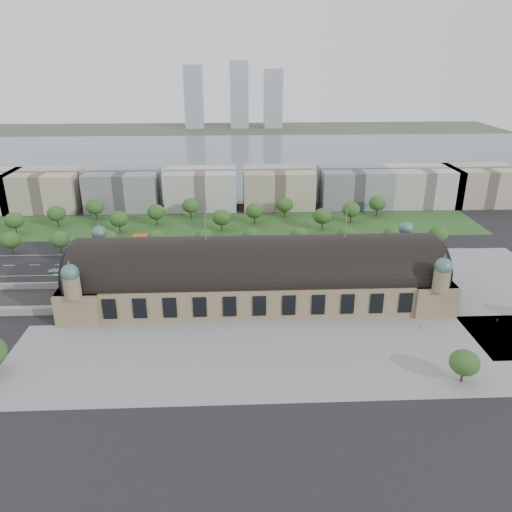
{
  "coord_description": "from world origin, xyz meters",
  "views": [
    {
      "loc": [
        -8.52,
        -184.12,
        93.33
      ],
      "look_at": [
        0.12,
        10.47,
        14.0
      ],
      "focal_mm": 35.0,
      "sensor_mm": 36.0,
      "label": 1
    }
  ],
  "objects_px": {
    "parked_car_3": "(108,274)",
    "parked_car_6": "(202,272)",
    "traffic_car_0": "(53,271)",
    "traffic_car_2": "(96,270)",
    "traffic_car_1": "(112,258)",
    "bus_east": "(287,263)",
    "pedestrian_2": "(497,320)",
    "pedestrian_0": "(420,327)",
    "traffic_car_4": "(286,269)",
    "parked_car_2": "(93,277)",
    "parked_car_5": "(188,276)",
    "petrol_station": "(149,238)",
    "parked_car_4": "(121,277)",
    "bus_mid": "(284,262)",
    "parked_car_1": "(100,277)",
    "parked_car_0": "(93,277)",
    "bus_west": "(201,264)",
    "traffic_car_5": "(301,257)",
    "traffic_car_6": "(441,261)",
    "traffic_car_3": "(162,260)"
  },
  "relations": [
    {
      "from": "parked_car_3",
      "to": "parked_car_6",
      "type": "bearing_deg",
      "value": 56.26
    },
    {
      "from": "pedestrian_2",
      "to": "parked_car_1",
      "type": "bearing_deg",
      "value": 69.45
    },
    {
      "from": "petrol_station",
      "to": "traffic_car_0",
      "type": "distance_m",
      "value": 52.77
    },
    {
      "from": "parked_car_0",
      "to": "parked_car_1",
      "type": "distance_m",
      "value": 3.44
    },
    {
      "from": "petrol_station",
      "to": "parked_car_2",
      "type": "xyz_separation_m",
      "value": [
        -18.42,
        -43.44,
        -2.3
      ]
    },
    {
      "from": "petrol_station",
      "to": "pedestrian_0",
      "type": "distance_m",
      "value": 146.28
    },
    {
      "from": "traffic_car_0",
      "to": "traffic_car_4",
      "type": "bearing_deg",
      "value": 93.98
    },
    {
      "from": "parked_car_3",
      "to": "pedestrian_2",
      "type": "distance_m",
      "value": 163.43
    },
    {
      "from": "petrol_station",
      "to": "parked_car_4",
      "type": "bearing_deg",
      "value": -97.75
    },
    {
      "from": "traffic_car_4",
      "to": "parked_car_5",
      "type": "xyz_separation_m",
      "value": [
        -44.97,
        -6.08,
        0.02
      ]
    },
    {
      "from": "parked_car_2",
      "to": "parked_car_3",
      "type": "height_order",
      "value": "parked_car_3"
    },
    {
      "from": "traffic_car_6",
      "to": "parked_car_2",
      "type": "relative_size",
      "value": 1.29
    },
    {
      "from": "parked_car_1",
      "to": "bus_mid",
      "type": "xyz_separation_m",
      "value": [
        83.12,
        10.69,
        1.08
      ]
    },
    {
      "from": "traffic_car_0",
      "to": "traffic_car_2",
      "type": "distance_m",
      "value": 19.38
    },
    {
      "from": "traffic_car_0",
      "to": "parked_car_0",
      "type": "relative_size",
      "value": 0.99
    },
    {
      "from": "traffic_car_2",
      "to": "traffic_car_1",
      "type": "bearing_deg",
      "value": 166.74
    },
    {
      "from": "parked_car_4",
      "to": "traffic_car_6",
      "type": "bearing_deg",
      "value": 71.52
    },
    {
      "from": "bus_east",
      "to": "parked_car_5",
      "type": "bearing_deg",
      "value": 100.8
    },
    {
      "from": "parked_car_0",
      "to": "pedestrian_0",
      "type": "relative_size",
      "value": 2.51
    },
    {
      "from": "parked_car_3",
      "to": "bus_mid",
      "type": "height_order",
      "value": "bus_mid"
    },
    {
      "from": "parked_car_1",
      "to": "pedestrian_0",
      "type": "relative_size",
      "value": 2.88
    },
    {
      "from": "traffic_car_3",
      "to": "bus_east",
      "type": "xyz_separation_m",
      "value": [
        60.09,
        -8.36,
        0.8
      ]
    },
    {
      "from": "pedestrian_0",
      "to": "pedestrian_2",
      "type": "distance_m",
      "value": 30.96
    },
    {
      "from": "parked_car_2",
      "to": "pedestrian_0",
      "type": "distance_m",
      "value": 140.05
    },
    {
      "from": "bus_mid",
      "to": "bus_west",
      "type": "bearing_deg",
      "value": 86.46
    },
    {
      "from": "parked_car_5",
      "to": "pedestrian_0",
      "type": "relative_size",
      "value": 2.7
    },
    {
      "from": "pedestrian_0",
      "to": "traffic_car_1",
      "type": "bearing_deg",
      "value": 128.2
    },
    {
      "from": "parked_car_1",
      "to": "bus_mid",
      "type": "relative_size",
      "value": 0.41
    },
    {
      "from": "traffic_car_0",
      "to": "traffic_car_5",
      "type": "bearing_deg",
      "value": 100.76
    },
    {
      "from": "traffic_car_0",
      "to": "parked_car_1",
      "type": "height_order",
      "value": "traffic_car_0"
    },
    {
      "from": "traffic_car_0",
      "to": "pedestrian_0",
      "type": "xyz_separation_m",
      "value": [
        150.77,
        -57.66,
        0.14
      ]
    },
    {
      "from": "parked_car_4",
      "to": "parked_car_6",
      "type": "height_order",
      "value": "parked_car_4"
    },
    {
      "from": "bus_mid",
      "to": "bus_east",
      "type": "height_order",
      "value": "bus_mid"
    },
    {
      "from": "bus_east",
      "to": "pedestrian_2",
      "type": "distance_m",
      "value": 92.5
    },
    {
      "from": "traffic_car_0",
      "to": "traffic_car_1",
      "type": "bearing_deg",
      "value": 126.25
    },
    {
      "from": "traffic_car_2",
      "to": "traffic_car_5",
      "type": "height_order",
      "value": "traffic_car_5"
    },
    {
      "from": "traffic_car_4",
      "to": "parked_car_5",
      "type": "distance_m",
      "value": 45.38
    },
    {
      "from": "traffic_car_4",
      "to": "parked_car_2",
      "type": "bearing_deg",
      "value": -85.04
    },
    {
      "from": "traffic_car_1",
      "to": "bus_west",
      "type": "xyz_separation_m",
      "value": [
        43.93,
        -11.39,
        0.87
      ]
    },
    {
      "from": "parked_car_3",
      "to": "bus_east",
      "type": "distance_m",
      "value": 82.85
    },
    {
      "from": "parked_car_5",
      "to": "traffic_car_6",
      "type": "bearing_deg",
      "value": 58.22
    },
    {
      "from": "parked_car_0",
      "to": "parked_car_2",
      "type": "distance_m",
      "value": 0.32
    },
    {
      "from": "traffic_car_0",
      "to": "bus_mid",
      "type": "distance_m",
      "value": 106.63
    },
    {
      "from": "bus_west",
      "to": "traffic_car_0",
      "type": "bearing_deg",
      "value": 97.22
    },
    {
      "from": "traffic_car_3",
      "to": "parked_car_0",
      "type": "relative_size",
      "value": 1.16
    },
    {
      "from": "traffic_car_2",
      "to": "parked_car_4",
      "type": "bearing_deg",
      "value": 61.63
    },
    {
      "from": "petrol_station",
      "to": "traffic_car_4",
      "type": "height_order",
      "value": "petrol_station"
    },
    {
      "from": "traffic_car_0",
      "to": "parked_car_0",
      "type": "distance_m",
      "value": 21.49
    },
    {
      "from": "traffic_car_5",
      "to": "parked_car_5",
      "type": "bearing_deg",
      "value": 103.81
    },
    {
      "from": "parked_car_2",
      "to": "pedestrian_2",
      "type": "height_order",
      "value": "pedestrian_2"
    }
  ]
}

